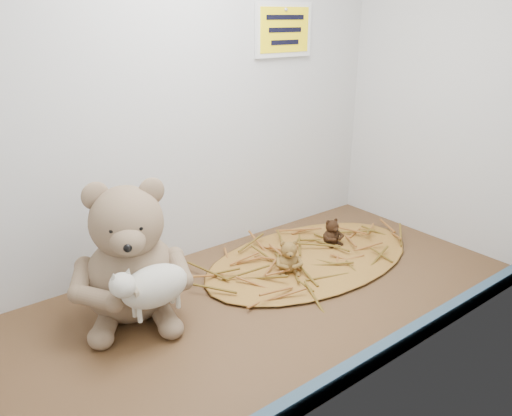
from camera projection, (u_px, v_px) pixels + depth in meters
alcove_shell at (236, 88)px, 99.32cm from camera, size 120.40×60.20×90.40cm
front_rail at (365, 363)px, 87.07cm from camera, size 119.28×2.20×3.60cm
straw_bed at (311, 258)px, 127.43cm from camera, size 60.83×35.32×1.18cm
main_teddy at (129, 250)px, 99.56cm from camera, size 31.56×32.24×29.24cm
toy_lamb at (155, 286)px, 93.05cm from camera, size 17.33×10.58×11.20cm
mini_teddy_tan at (289, 255)px, 118.50cm from camera, size 9.13×9.25×8.05cm
mini_teddy_brown at (332, 231)px, 133.20cm from camera, size 6.63×6.90×7.12cm
wall_sign at (284, 30)px, 127.90cm from camera, size 16.00×1.20×11.00cm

